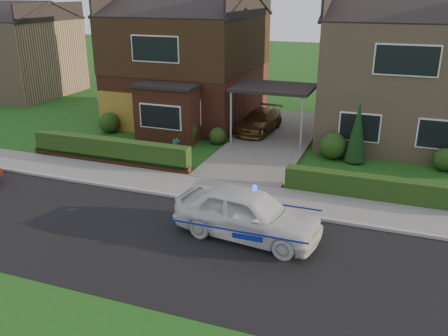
% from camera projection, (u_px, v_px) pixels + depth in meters
% --- Properties ---
extents(ground, '(120.00, 120.00, 0.00)m').
position_uv_depth(ground, '(177.00, 244.00, 14.09)').
color(ground, '#194813').
rests_on(ground, ground).
extents(road, '(60.00, 6.00, 0.02)m').
position_uv_depth(road, '(177.00, 244.00, 14.09)').
color(road, black).
rests_on(road, ground).
extents(kerb, '(60.00, 0.16, 0.12)m').
position_uv_depth(kerb, '(214.00, 202.00, 16.75)').
color(kerb, '#9E9993').
rests_on(kerb, ground).
extents(sidewalk, '(60.00, 2.00, 0.10)m').
position_uv_depth(sidewalk, '(224.00, 192.00, 17.67)').
color(sidewalk, slate).
rests_on(sidewalk, ground).
extents(driveway, '(3.80, 12.00, 0.12)m').
position_uv_depth(driveway, '(272.00, 140.00, 23.73)').
color(driveway, '#666059').
rests_on(driveway, ground).
extents(house_left, '(7.50, 9.53, 7.25)m').
position_uv_depth(house_left, '(189.00, 52.00, 26.83)').
color(house_left, brown).
rests_on(house_left, ground).
extents(house_right, '(7.50, 8.06, 7.25)m').
position_uv_depth(house_right, '(405.00, 65.00, 23.20)').
color(house_right, '#A08262').
rests_on(house_right, ground).
extents(carport_link, '(3.80, 3.00, 2.77)m').
position_uv_depth(carport_link, '(274.00, 89.00, 22.77)').
color(carport_link, black).
rests_on(carport_link, ground).
extents(garage_door, '(2.20, 0.10, 2.10)m').
position_uv_depth(garage_door, '(117.00, 112.00, 25.15)').
color(garage_door, olive).
rests_on(garage_door, ground).
extents(dwarf_wall, '(7.70, 0.25, 0.36)m').
position_uv_depth(dwarf_wall, '(109.00, 160.00, 20.56)').
color(dwarf_wall, brown).
rests_on(dwarf_wall, ground).
extents(hedge_left, '(7.50, 0.55, 0.90)m').
position_uv_depth(hedge_left, '(111.00, 163.00, 20.76)').
color(hedge_left, '#193711').
rests_on(hedge_left, ground).
extents(hedge_right, '(7.50, 0.55, 0.80)m').
position_uv_depth(hedge_right, '(389.00, 202.00, 16.90)').
color(hedge_right, '#193711').
rests_on(hedge_right, ground).
extents(shrub_left_far, '(1.08, 1.08, 1.08)m').
position_uv_depth(shrub_left_far, '(109.00, 123.00, 25.00)').
color(shrub_left_far, '#193711').
rests_on(shrub_left_far, ground).
extents(shrub_left_mid, '(1.32, 1.32, 1.32)m').
position_uv_depth(shrub_left_mid, '(185.00, 130.00, 23.32)').
color(shrub_left_mid, '#193711').
rests_on(shrub_left_mid, ground).
extents(shrub_left_near, '(0.84, 0.84, 0.84)m').
position_uv_depth(shrub_left_near, '(217.00, 136.00, 23.15)').
color(shrub_left_near, '#193711').
rests_on(shrub_left_near, ground).
extents(shrub_right_near, '(1.20, 1.20, 1.20)m').
position_uv_depth(shrub_right_near, '(333.00, 146.00, 21.09)').
color(shrub_right_near, '#193711').
rests_on(shrub_right_near, ground).
extents(shrub_right_mid, '(0.96, 0.96, 0.96)m').
position_uv_depth(shrub_right_mid, '(445.00, 160.00, 19.73)').
color(shrub_right_mid, '#193711').
rests_on(shrub_right_mid, ground).
extents(conifer_a, '(0.90, 0.90, 2.60)m').
position_uv_depth(conifer_a, '(357.00, 134.00, 20.34)').
color(conifer_a, black).
rests_on(conifer_a, ground).
extents(neighbour_left, '(6.50, 7.00, 5.20)m').
position_uv_depth(neighbour_left, '(19.00, 58.00, 33.72)').
color(neighbour_left, '#A08262').
rests_on(neighbour_left, ground).
extents(police_car, '(4.16, 4.70, 1.70)m').
position_uv_depth(police_car, '(248.00, 214.00, 14.28)').
color(police_car, silver).
rests_on(police_car, ground).
extents(driveway_car, '(1.85, 3.95, 1.12)m').
position_uv_depth(driveway_car, '(259.00, 121.00, 24.79)').
color(driveway_car, brown).
rests_on(driveway_car, driveway).
extents(potted_plant_a, '(0.42, 0.32, 0.73)m').
position_uv_depth(potted_plant_a, '(176.00, 146.00, 21.79)').
color(potted_plant_a, gray).
rests_on(potted_plant_a, ground).
extents(potted_plant_b, '(0.52, 0.51, 0.73)m').
position_uv_depth(potted_plant_b, '(171.00, 136.00, 23.35)').
color(potted_plant_b, gray).
rests_on(potted_plant_b, ground).
extents(potted_plant_c, '(0.50, 0.50, 0.74)m').
position_uv_depth(potted_plant_c, '(181.00, 159.00, 20.09)').
color(potted_plant_c, gray).
rests_on(potted_plant_c, ground).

